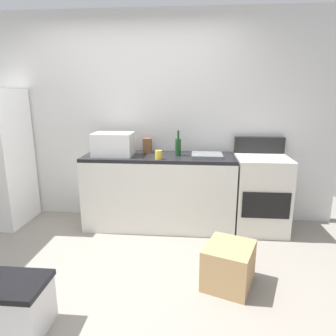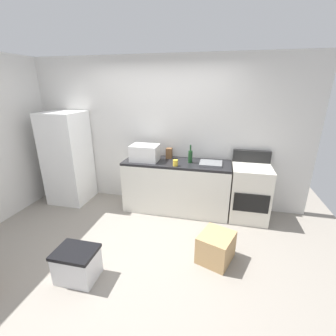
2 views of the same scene
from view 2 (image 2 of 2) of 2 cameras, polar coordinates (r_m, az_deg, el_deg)
name	(u,v)px [view 2 (image 2 of 2)]	position (r m, az deg, el deg)	size (l,w,h in m)	color
ground_plane	(138,249)	(3.38, -7.43, -19.21)	(6.00, 6.00, 0.00)	gray
wall_back	(164,134)	(4.20, -0.96, 8.48)	(5.00, 0.10, 2.60)	silver
kitchen_counter	(176,186)	(4.07, 2.06, -4.48)	(1.80, 0.60, 0.90)	silver
refrigerator	(68,158)	(4.69, -23.42, 2.25)	(0.68, 0.66, 1.68)	white
stove_oven	(249,192)	(4.05, 19.39, -5.56)	(0.60, 0.61, 1.10)	silver
microwave	(145,153)	(3.95, -5.70, 3.74)	(0.46, 0.34, 0.27)	white
sink_basin	(211,163)	(3.84, 10.50, 1.15)	(0.36, 0.32, 0.03)	slate
wine_bottle	(190,156)	(3.85, 5.51, 2.91)	(0.07, 0.07, 0.30)	#193F1E
coffee_mug	(175,163)	(3.69, 1.84, 1.27)	(0.08, 0.08, 0.10)	gold
knife_block	(169,153)	(4.07, 0.28, 3.65)	(0.10, 0.10, 0.18)	brown
cardboard_box_large	(216,247)	(3.15, 11.69, -18.52)	(0.38, 0.43, 0.37)	tan
storage_bin	(77,264)	(3.04, -21.44, -21.14)	(0.46, 0.36, 0.38)	silver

